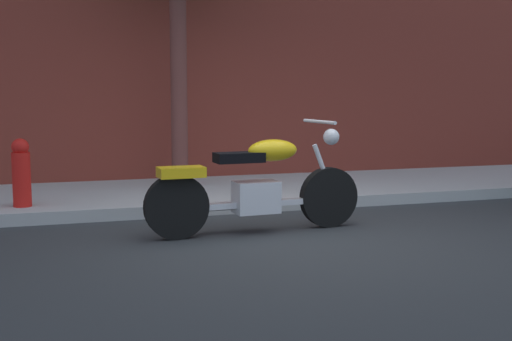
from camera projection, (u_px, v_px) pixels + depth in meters
The scene contains 4 objects.
ground_plane at pixel (296, 238), 6.34m from camera, with size 60.00×60.00×0.00m, color #303335.
sidewalk at pixel (227, 192), 8.79m from camera, with size 23.29×2.41×0.14m, color #B0B0B0.
motorcycle at pixel (256, 187), 6.53m from camera, with size 2.27×0.70×1.13m.
fire_hydrant at pixel (22, 179), 7.26m from camera, with size 0.20×0.20×0.91m.
Camera 1 is at (-2.25, -5.81, 1.40)m, focal length 45.72 mm.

